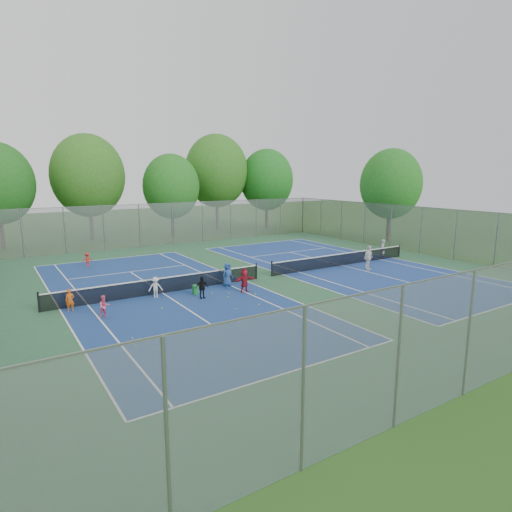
% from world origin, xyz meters
% --- Properties ---
extents(ground, '(120.00, 120.00, 0.00)m').
position_xyz_m(ground, '(0.00, 0.00, 0.00)').
color(ground, '#265019').
rests_on(ground, ground).
extents(court_pad, '(32.00, 32.00, 0.01)m').
position_xyz_m(court_pad, '(0.00, 0.00, 0.01)').
color(court_pad, '#2A5A39').
rests_on(court_pad, ground).
extents(court_left, '(10.97, 23.77, 0.01)m').
position_xyz_m(court_left, '(-7.00, 0.00, 0.02)').
color(court_left, navy).
rests_on(court_left, court_pad).
extents(court_right, '(10.97, 23.77, 0.01)m').
position_xyz_m(court_right, '(7.00, 0.00, 0.02)').
color(court_right, navy).
rests_on(court_right, court_pad).
extents(net_left, '(12.87, 0.10, 0.91)m').
position_xyz_m(net_left, '(-7.00, 0.00, 0.46)').
color(net_left, black).
rests_on(net_left, ground).
extents(net_right, '(12.87, 0.10, 0.91)m').
position_xyz_m(net_right, '(7.00, 0.00, 0.46)').
color(net_right, black).
rests_on(net_right, ground).
extents(fence_north, '(32.00, 0.10, 4.00)m').
position_xyz_m(fence_north, '(0.00, 16.00, 2.00)').
color(fence_north, gray).
rests_on(fence_north, ground).
extents(fence_east, '(0.10, 32.00, 4.00)m').
position_xyz_m(fence_east, '(16.00, 0.00, 2.00)').
color(fence_east, gray).
rests_on(fence_east, ground).
extents(tree_nl, '(7.20, 7.20, 10.69)m').
position_xyz_m(tree_nl, '(-6.00, 23.00, 6.54)').
color(tree_nl, '#443326').
rests_on(tree_nl, ground).
extents(tree_nc, '(6.00, 6.00, 8.85)m').
position_xyz_m(tree_nc, '(2.00, 21.00, 5.39)').
color(tree_nc, '#443326').
rests_on(tree_nc, ground).
extents(tree_nr, '(7.60, 7.60, 11.42)m').
position_xyz_m(tree_nr, '(9.00, 24.00, 7.04)').
color(tree_nr, '#443326').
rests_on(tree_nr, ground).
extents(tree_ne, '(6.60, 6.60, 9.77)m').
position_xyz_m(tree_ne, '(15.00, 22.00, 5.97)').
color(tree_ne, '#443326').
rests_on(tree_ne, ground).
extents(tree_side_e, '(6.00, 6.00, 9.20)m').
position_xyz_m(tree_side_e, '(19.00, 6.00, 5.74)').
color(tree_side_e, '#443326').
rests_on(tree_side_e, ground).
extents(ball_crate, '(0.40, 0.40, 0.26)m').
position_xyz_m(ball_crate, '(-7.25, 0.95, 0.13)').
color(ball_crate, blue).
rests_on(ball_crate, ground).
extents(ball_hopper, '(0.29, 0.29, 0.55)m').
position_xyz_m(ball_hopper, '(-5.50, -1.18, 0.27)').
color(ball_hopper, '#268D39').
rests_on(ball_hopper, ground).
extents(student_a, '(0.44, 0.32, 1.14)m').
position_xyz_m(student_a, '(-12.04, -0.60, 0.57)').
color(student_a, '#DA5A14').
rests_on(student_a, ground).
extents(student_b, '(0.61, 0.52, 1.11)m').
position_xyz_m(student_b, '(-10.83, -2.52, 0.55)').
color(student_b, '#ED5C82').
rests_on(student_b, ground).
extents(student_c, '(0.85, 0.61, 1.18)m').
position_xyz_m(student_c, '(-7.62, -0.60, 0.59)').
color(student_c, silver).
rests_on(student_c, ground).
extents(student_d, '(0.75, 0.35, 1.25)m').
position_xyz_m(student_d, '(-5.53, -2.12, 0.63)').
color(student_d, black).
rests_on(student_d, ground).
extents(student_e, '(0.78, 0.58, 1.46)m').
position_xyz_m(student_e, '(-3.08, -0.60, 0.73)').
color(student_e, '#264C8E').
rests_on(student_e, ground).
extents(student_f, '(1.33, 0.49, 1.41)m').
position_xyz_m(student_f, '(-2.91, -2.33, 0.70)').
color(student_f, maroon).
rests_on(student_f, ground).
extents(child_far_baseline, '(0.71, 0.42, 1.09)m').
position_xyz_m(child_far_baseline, '(-9.14, 9.76, 0.54)').
color(child_far_baseline, red).
rests_on(child_far_baseline, ground).
extents(instructor, '(0.69, 0.60, 1.59)m').
position_xyz_m(instructor, '(11.50, 0.14, 0.79)').
color(instructor, '#969698').
rests_on(instructor, ground).
extents(teen_court_b, '(1.11, 0.66, 1.77)m').
position_xyz_m(teen_court_b, '(7.52, -2.08, 0.88)').
color(teen_court_b, white).
rests_on(teen_court_b, ground).
extents(tennis_ball_0, '(0.07, 0.07, 0.07)m').
position_xyz_m(tennis_ball_0, '(-10.55, -5.98, 0.03)').
color(tennis_ball_0, gold).
rests_on(tennis_ball_0, ground).
extents(tennis_ball_1, '(0.07, 0.07, 0.07)m').
position_xyz_m(tennis_ball_1, '(-10.33, -6.23, 0.03)').
color(tennis_ball_1, '#EAF138').
rests_on(tennis_ball_1, ground).
extents(tennis_ball_2, '(0.07, 0.07, 0.07)m').
position_xyz_m(tennis_ball_2, '(-3.57, -4.90, 0.03)').
color(tennis_ball_2, '#ABD030').
rests_on(tennis_ball_2, ground).
extents(tennis_ball_3, '(0.07, 0.07, 0.07)m').
position_xyz_m(tennis_ball_3, '(-8.08, -2.78, 0.03)').
color(tennis_ball_3, '#BBD230').
rests_on(tennis_ball_3, ground).
extents(tennis_ball_4, '(0.07, 0.07, 0.07)m').
position_xyz_m(tennis_ball_4, '(-4.30, -2.84, 0.03)').
color(tennis_ball_4, '#A6C92E').
rests_on(tennis_ball_4, ground).
extents(tennis_ball_5, '(0.07, 0.07, 0.07)m').
position_xyz_m(tennis_ball_5, '(-3.86, -2.15, 0.03)').
color(tennis_ball_5, '#BCD030').
rests_on(tennis_ball_5, ground).
extents(tennis_ball_6, '(0.07, 0.07, 0.07)m').
position_xyz_m(tennis_ball_6, '(-10.66, -6.80, 0.03)').
color(tennis_ball_6, '#B3CD2F').
rests_on(tennis_ball_6, ground).
extents(tennis_ball_7, '(0.07, 0.07, 0.07)m').
position_xyz_m(tennis_ball_7, '(-2.69, -3.13, 0.03)').
color(tennis_ball_7, gold).
rests_on(tennis_ball_7, ground).
extents(tennis_ball_8, '(0.07, 0.07, 0.07)m').
position_xyz_m(tennis_ball_8, '(-5.58, -6.22, 0.03)').
color(tennis_ball_8, '#CDE535').
rests_on(tennis_ball_8, ground).
extents(tennis_ball_9, '(0.07, 0.07, 0.07)m').
position_xyz_m(tennis_ball_9, '(-4.66, -1.65, 0.03)').
color(tennis_ball_9, '#C2D932').
rests_on(tennis_ball_9, ground).
extents(tennis_ball_10, '(0.07, 0.07, 0.07)m').
position_xyz_m(tennis_ball_10, '(-4.98, -4.89, 0.03)').
color(tennis_ball_10, '#B7DA32').
rests_on(tennis_ball_10, ground).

